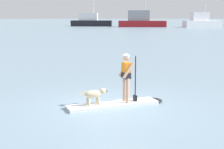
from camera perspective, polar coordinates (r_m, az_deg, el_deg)
The scene contains 7 objects.
ground_plane at distance 11.30m, azimuth 0.14°, elevation -5.41°, with size 400.00×400.00×0.00m, color gray.
paddleboard at distance 11.37m, azimuth 1.21°, elevation -5.05°, with size 3.45×1.80×0.10m.
person_paddler at distance 11.25m, azimuth 2.50°, elevation 0.06°, with size 0.67×0.58×1.65m.
dog at distance 10.97m, azimuth -3.01°, elevation -3.42°, with size 0.98×0.43×0.54m.
moored_boat_far_port at distance 84.66m, azimuth -3.68°, elevation 9.09°, with size 10.36×3.81×10.14m.
moored_boat_outer at distance 80.43m, azimuth 4.96°, elevation 9.16°, with size 11.40×4.23×12.02m.
moored_boat_starboard at distance 80.83m, azimuth 15.09°, elevation 8.75°, with size 9.23×4.16×10.21m.
Camera 1 is at (-0.32, -10.87, 3.07)m, focal length 53.40 mm.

